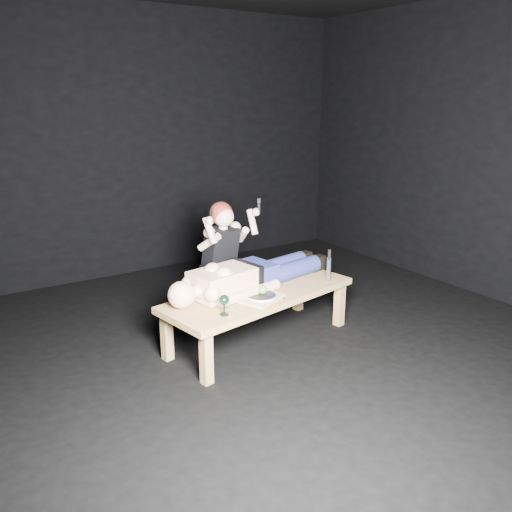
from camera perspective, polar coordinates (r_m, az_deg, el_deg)
name	(u,v)px	position (r m, az deg, el deg)	size (l,w,h in m)	color
ground	(275,343)	(4.57, 2.06, -9.34)	(5.00, 5.00, 0.00)	black
back_wall	(152,143)	(6.34, -11.16, 11.84)	(5.00, 5.00, 0.00)	black
table	(259,316)	(4.51, 0.35, -6.55)	(1.70, 0.64, 0.45)	#A97E4F
lying_man	(253,271)	(4.51, -0.35, -1.63)	(1.76, 0.54, 0.27)	beige
kneeling_woman	(216,260)	(4.84, -4.33, -0.41)	(0.62, 0.70, 1.17)	black
serving_tray	(261,298)	(4.26, 0.58, -4.58)	(0.35, 0.25, 0.02)	tan
plate	(261,296)	(4.25, 0.58, -4.34)	(0.23, 0.23, 0.02)	white
apple	(263,290)	(4.26, 0.74, -3.66)	(0.07, 0.07, 0.07)	#3C971E
goblet	(224,305)	(3.95, -3.45, -5.29)	(0.08, 0.08, 0.16)	black
fork_flat	(233,311)	(4.04, -2.51, -5.93)	(0.02, 0.18, 0.01)	#B2B2B7
knife_flat	(281,296)	(4.34, 2.69, -4.32)	(0.02, 0.18, 0.01)	#B2B2B7
spoon_flat	(274,294)	(4.37, 1.92, -4.14)	(0.02, 0.18, 0.01)	#B2B2B7
carving_knife	(329,265)	(4.68, 7.88, -1.01)	(0.04, 0.04, 0.29)	#B2B2B7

